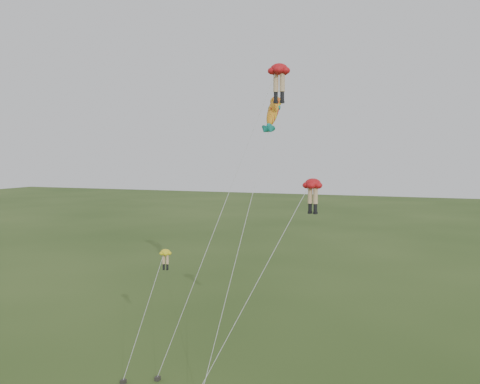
% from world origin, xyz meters
% --- Properties ---
extents(ground, '(300.00, 300.00, 0.00)m').
position_xyz_m(ground, '(0.00, 0.00, 0.00)').
color(ground, '#284016').
rests_on(ground, ground).
extents(legs_kite_red_high, '(5.69, 10.45, 19.92)m').
position_xyz_m(legs_kite_red_high, '(2.19, 8.68, 19.08)').
color(legs_kite_red_high, red).
rests_on(legs_kite_red_high, ground).
extents(legs_kite_red_mid, '(5.73, 8.04, 12.07)m').
position_xyz_m(legs_kite_red_mid, '(5.83, 3.59, 11.34)').
color(legs_kite_red_mid, red).
rests_on(legs_kite_red_mid, ground).
extents(legs_kite_yellow, '(1.42, 4.40, 7.46)m').
position_xyz_m(legs_kite_yellow, '(-3.31, 1.78, 6.63)').
color(legs_kite_yellow, yellow).
rests_on(legs_kite_yellow, ground).
extents(fish_kite, '(0.98, 13.92, 18.11)m').
position_xyz_m(fish_kite, '(1.40, 10.03, 16.60)').
color(fish_kite, yellow).
rests_on(fish_kite, ground).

